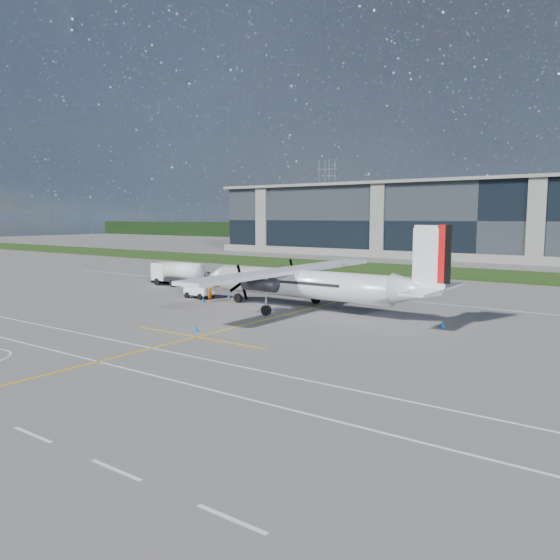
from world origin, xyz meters
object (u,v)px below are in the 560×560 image
(safety_cone_nose_stbd, at_px, (229,296))
(safety_cone_portwing, at_px, (196,328))
(safety_cone_stbdwing, at_px, (361,290))
(safety_cone_nose_port, at_px, (203,299))
(pylon_west, at_px, (327,199))
(turboprop_aircraft, at_px, (310,268))
(fuel_tanker_truck, at_px, (175,274))
(safety_cone_tail, at_px, (443,325))
(ground_crew_person, at_px, (210,291))
(baggage_tug, at_px, (199,289))

(safety_cone_nose_stbd, relative_size, safety_cone_portwing, 1.00)
(safety_cone_stbdwing, bearing_deg, safety_cone_nose_port, -121.77)
(safety_cone_nose_port, bearing_deg, safety_cone_nose_stbd, 84.31)
(pylon_west, bearing_deg, turboprop_aircraft, -59.59)
(fuel_tanker_truck, relative_size, safety_cone_tail, 15.33)
(ground_crew_person, xyz_separation_m, safety_cone_nose_stbd, (-0.10, 2.92, -0.78))
(ground_crew_person, xyz_separation_m, safety_cone_stbdwing, (8.95, 14.63, -0.78))
(pylon_west, height_order, baggage_tug, pylon_west)
(ground_crew_person, bearing_deg, safety_cone_portwing, -155.61)
(turboprop_aircraft, height_order, baggage_tug, turboprop_aircraft)
(ground_crew_person, distance_m, safety_cone_nose_port, 1.04)
(safety_cone_portwing, bearing_deg, safety_cone_nose_stbd, 122.53)
(ground_crew_person, bearing_deg, pylon_west, 12.65)
(safety_cone_stbdwing, bearing_deg, fuel_tanker_truck, -159.67)
(safety_cone_nose_stbd, bearing_deg, turboprop_aircraft, -9.09)
(safety_cone_stbdwing, bearing_deg, pylon_west, 122.36)
(pylon_west, xyz_separation_m, baggage_tug, (70.24, -142.58, -14.08))
(turboprop_aircraft, relative_size, safety_cone_tail, 51.43)
(safety_cone_portwing, relative_size, safety_cone_nose_port, 1.00)
(turboprop_aircraft, xyz_separation_m, fuel_tanker_truck, (-22.93, 5.66, -2.42))
(safety_cone_nose_stbd, distance_m, safety_cone_nose_port, 3.47)
(safety_cone_nose_stbd, xyz_separation_m, safety_cone_stbdwing, (9.05, 11.71, 0.00))
(baggage_tug, xyz_separation_m, safety_cone_tail, (25.53, -0.37, -0.67))
(safety_cone_stbdwing, bearing_deg, safety_cone_tail, -44.77)
(safety_cone_portwing, bearing_deg, ground_crew_person, 128.62)
(fuel_tanker_truck, distance_m, safety_cone_tail, 35.53)
(ground_crew_person, height_order, safety_cone_stbdwing, ground_crew_person)
(ground_crew_person, bearing_deg, turboprop_aircraft, -98.08)
(safety_cone_stbdwing, height_order, safety_cone_tail, same)
(safety_cone_nose_stbd, relative_size, safety_cone_nose_port, 1.00)
(safety_cone_tail, distance_m, safety_cone_nose_port, 23.37)
(fuel_tanker_truck, xyz_separation_m, ground_crew_person, (12.10, -6.83, -0.41))
(fuel_tanker_truck, relative_size, safety_cone_stbdwing, 15.33)
(ground_crew_person, height_order, safety_cone_nose_stbd, ground_crew_person)
(safety_cone_tail, bearing_deg, ground_crew_person, -177.99)
(fuel_tanker_truck, bearing_deg, turboprop_aircraft, -13.87)
(fuel_tanker_truck, height_order, safety_cone_nose_stbd, fuel_tanker_truck)
(ground_crew_person, bearing_deg, safety_cone_tail, -102.22)
(fuel_tanker_truck, relative_size, safety_cone_nose_port, 15.33)
(baggage_tug, relative_size, safety_cone_portwing, 6.17)
(safety_cone_nose_port, bearing_deg, turboprop_aircraft, 8.62)
(safety_cone_tail, bearing_deg, safety_cone_stbdwing, 135.23)
(turboprop_aircraft, xyz_separation_m, safety_cone_stbdwing, (-1.87, 13.46, -3.61))
(safety_cone_stbdwing, bearing_deg, ground_crew_person, -121.47)
(turboprop_aircraft, bearing_deg, pylon_west, 120.41)
(safety_cone_stbdwing, bearing_deg, safety_cone_nose_stbd, -127.70)
(ground_crew_person, relative_size, safety_cone_nose_stbd, 4.10)
(pylon_west, relative_size, safety_cone_portwing, 60.00)
(fuel_tanker_truck, height_order, ground_crew_person, fuel_tanker_truck)
(fuel_tanker_truck, bearing_deg, safety_cone_nose_port, -32.29)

